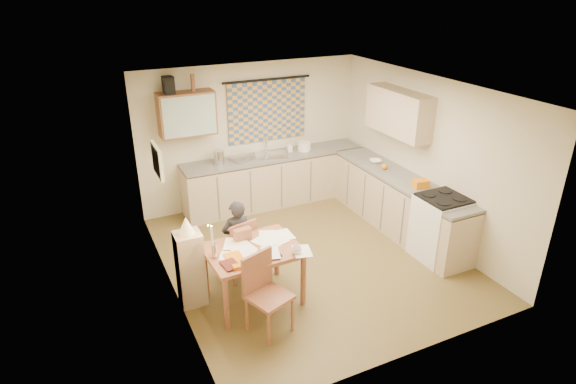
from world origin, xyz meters
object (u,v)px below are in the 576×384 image
chair_far (238,259)px  person (237,240)px  counter_right (398,203)px  stove (440,228)px  dining_table (254,274)px  counter_back (275,180)px  shelf_stand (190,269)px

chair_far → person: size_ratio=0.78×
counter_right → stove: (0.00, -0.98, 0.03)m
stove → dining_table: stove is taller
dining_table → chair_far: 0.59m
counter_back → person: (-1.42, -1.97, 0.12)m
person → dining_table: bearing=90.5°
counter_back → counter_right: size_ratio=1.12×
counter_back → dining_table: size_ratio=2.82×
stove → dining_table: size_ratio=0.83×
stove → person: size_ratio=0.85×
stove → chair_far: 2.92m
shelf_stand → counter_back: bearing=46.6°
counter_right → stove: stove is taller
counter_right → chair_far: 2.82m
counter_right → dining_table: counter_right is taller
counter_back → counter_right: 2.25m
counter_back → stove: stove is taller
chair_far → shelf_stand: (-0.73, -0.30, 0.22)m
counter_back → shelf_stand: size_ratio=3.32×
chair_far → shelf_stand: bearing=8.6°
chair_far → counter_right: bearing=170.1°
counter_back → dining_table: counter_back is taller
chair_far → dining_table: bearing=75.7°
dining_table → shelf_stand: bearing=157.0°
person → counter_back: bearing=-125.4°
counter_right → person: size_ratio=2.57×
counter_right → person: person is taller
dining_table → chair_far: chair_far is taller
person → chair_far: bearing=-112.5°
counter_right → chair_far: (-2.81, -0.20, -0.18)m
person → stove: bearing=165.1°
counter_right → shelf_stand: shelf_stand is taller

